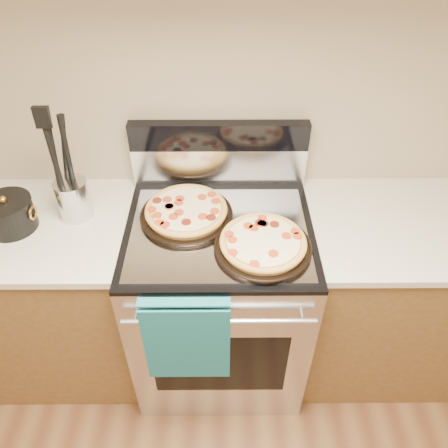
{
  "coord_description": "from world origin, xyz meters",
  "views": [
    {
      "loc": [
        0.01,
        0.33,
        2.09
      ],
      "look_at": [
        0.02,
        1.55,
        1.02
      ],
      "focal_mm": 35.0,
      "sensor_mm": 36.0,
      "label": 1
    }
  ],
  "objects_px": {
    "pepperoni_pizza_back": "(186,212)",
    "utensil_crock": "(74,199)",
    "pepperoni_pizza_front": "(263,244)",
    "range_body": "(220,301)",
    "saucepan": "(9,216)"
  },
  "relations": [
    {
      "from": "pepperoni_pizza_back",
      "to": "utensil_crock",
      "type": "height_order",
      "value": "utensil_crock"
    },
    {
      "from": "pepperoni_pizza_back",
      "to": "pepperoni_pizza_front",
      "type": "bearing_deg",
      "value": -32.29
    },
    {
      "from": "pepperoni_pizza_front",
      "to": "utensil_crock",
      "type": "distance_m",
      "value": 0.79
    },
    {
      "from": "range_body",
      "to": "saucepan",
      "type": "distance_m",
      "value": 0.98
    },
    {
      "from": "pepperoni_pizza_back",
      "to": "pepperoni_pizza_front",
      "type": "xyz_separation_m",
      "value": [
        0.3,
        -0.19,
        -0.0
      ]
    },
    {
      "from": "range_body",
      "to": "pepperoni_pizza_front",
      "type": "relative_size",
      "value": 2.46
    },
    {
      "from": "range_body",
      "to": "pepperoni_pizza_front",
      "type": "height_order",
      "value": "pepperoni_pizza_front"
    },
    {
      "from": "saucepan",
      "to": "range_body",
      "type": "bearing_deg",
      "value": -1.19
    },
    {
      "from": "pepperoni_pizza_front",
      "to": "utensil_crock",
      "type": "xyz_separation_m",
      "value": [
        -0.76,
        0.22,
        0.04
      ]
    },
    {
      "from": "range_body",
      "to": "saucepan",
      "type": "xyz_separation_m",
      "value": [
        -0.84,
        0.02,
        0.52
      ]
    },
    {
      "from": "range_body",
      "to": "utensil_crock",
      "type": "relative_size",
      "value": 5.33
    },
    {
      "from": "pepperoni_pizza_back",
      "to": "saucepan",
      "type": "bearing_deg",
      "value": -176.54
    },
    {
      "from": "pepperoni_pizza_back",
      "to": "range_body",
      "type": "bearing_deg",
      "value": -23.99
    },
    {
      "from": "range_body",
      "to": "pepperoni_pizza_back",
      "type": "relative_size",
      "value": 2.4
    },
    {
      "from": "saucepan",
      "to": "pepperoni_pizza_back",
      "type": "bearing_deg",
      "value": 3.46
    }
  ]
}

